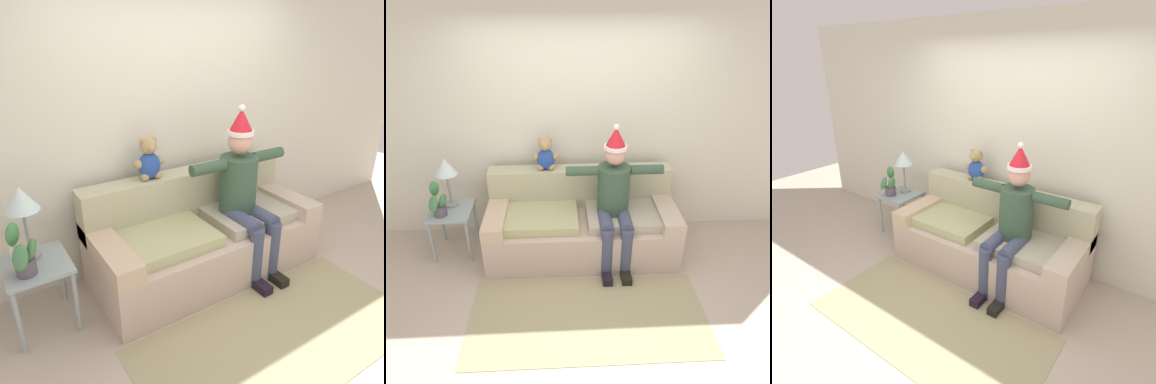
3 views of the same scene
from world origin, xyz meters
TOP-DOWN VIEW (x-y plane):
  - ground_plane at (0.00, 0.00)m, footprint 10.00×10.00m
  - back_wall at (0.00, 1.55)m, footprint 7.00×0.10m
  - couch at (0.00, 1.03)m, footprint 2.07×0.90m
  - person_seated at (0.34, 0.86)m, footprint 1.02×0.77m
  - teddy_bear at (-0.38, 1.30)m, footprint 0.29×0.17m
  - side_table at (-1.44, 1.06)m, footprint 0.46×0.48m
  - table_lamp at (-1.45, 1.16)m, footprint 0.24×0.24m
  - potted_plant at (-1.52, 0.95)m, footprint 0.22×0.27m
  - candle_tall at (-1.57, 1.04)m, footprint 0.04×0.04m
  - area_rug at (0.00, -0.03)m, footprint 2.22×1.05m

SIDE VIEW (x-z plane):
  - ground_plane at x=0.00m, z-range 0.00..0.00m
  - area_rug at x=0.00m, z-range 0.00..0.01m
  - couch at x=0.00m, z-range -0.11..0.81m
  - side_table at x=-1.44m, z-range 0.18..0.73m
  - candle_tall at x=-1.57m, z-range 0.58..0.80m
  - potted_plant at x=-1.52m, z-range 0.51..0.90m
  - person_seated at x=0.34m, z-range 0.02..1.55m
  - table_lamp at x=-1.45m, z-range 0.72..1.29m
  - teddy_bear at x=-0.38m, z-range 0.89..1.27m
  - back_wall at x=0.00m, z-range 0.00..2.70m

